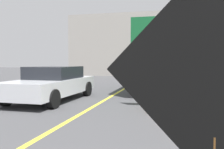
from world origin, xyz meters
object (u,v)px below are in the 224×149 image
(roadwork_sign, at_px, (216,77))
(traffic_cone_mid_lane, at_px, (185,117))
(box_truck, at_px, (163,57))
(arrow_board_trailer, at_px, (169,95))
(pickup_car, at_px, (52,83))
(highway_guide_sign, at_px, (190,41))

(roadwork_sign, bearing_deg, traffic_cone_mid_lane, 89.98)
(roadwork_sign, bearing_deg, box_truck, 93.63)
(arrow_board_trailer, relative_size, traffic_cone_mid_lane, 3.92)
(arrow_board_trailer, xyz_separation_m, pickup_car, (-4.67, 0.91, 0.22))
(arrow_board_trailer, xyz_separation_m, traffic_cone_mid_lane, (0.36, -2.59, -0.14))
(roadwork_sign, relative_size, pickup_car, 0.48)
(traffic_cone_mid_lane, bearing_deg, roadwork_sign, -90.02)
(roadwork_sign, height_order, arrow_board_trailer, arrow_board_trailer)
(box_truck, height_order, highway_guide_sign, highway_guide_sign)
(roadwork_sign, height_order, pickup_car, roadwork_sign)
(pickup_car, relative_size, highway_guide_sign, 0.98)
(arrow_board_trailer, distance_m, box_truck, 5.67)
(box_truck, relative_size, pickup_car, 1.59)
(box_truck, xyz_separation_m, highway_guide_sign, (2.08, 9.24, 1.57))
(arrow_board_trailer, xyz_separation_m, box_truck, (-0.39, 5.48, 1.37))
(roadwork_sign, relative_size, traffic_cone_mid_lane, 3.39)
(box_truck, bearing_deg, traffic_cone_mid_lane, -84.66)
(roadwork_sign, height_order, traffic_cone_mid_lane, roadwork_sign)
(arrow_board_trailer, bearing_deg, pickup_car, 169.02)
(roadwork_sign, xyz_separation_m, traffic_cone_mid_lane, (0.00, 3.80, -1.13))
(arrow_board_trailer, relative_size, box_truck, 0.35)
(roadwork_sign, bearing_deg, highway_guide_sign, 86.41)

